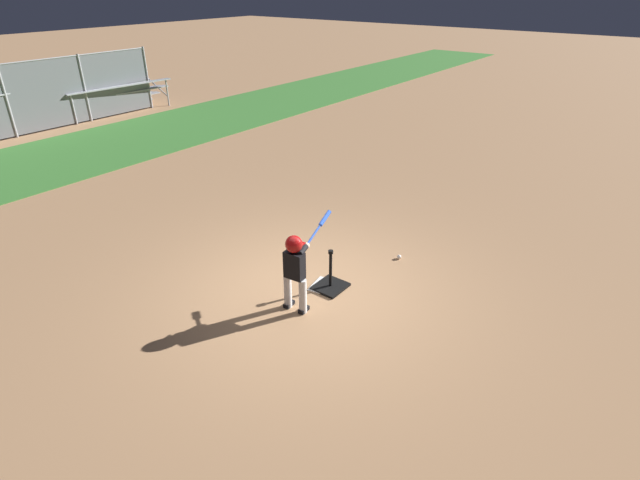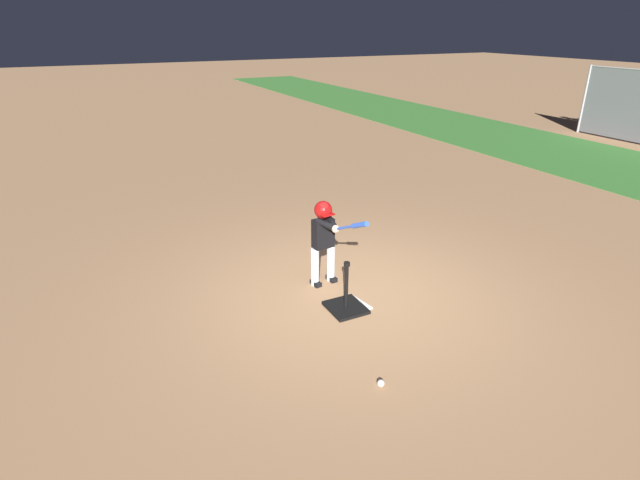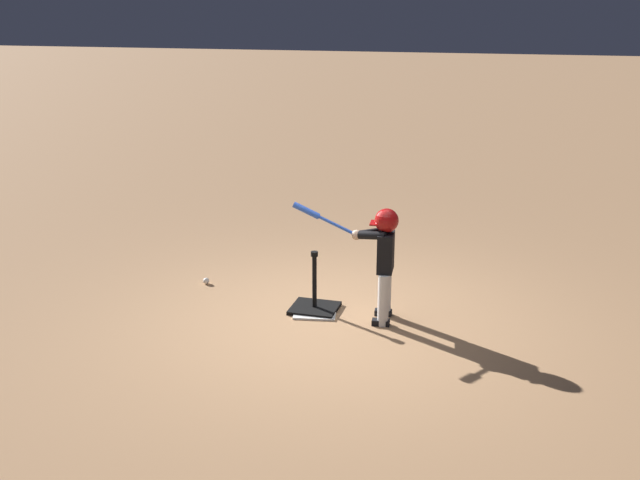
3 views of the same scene
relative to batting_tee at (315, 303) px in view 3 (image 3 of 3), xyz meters
name	(u,v)px [view 3 (image 3 of 3)]	position (x,y,z in m)	size (l,w,h in m)	color
ground_plane	(331,321)	(-0.25, 0.24, -0.08)	(90.00, 90.00, 0.00)	#AD7F56
home_plate	(316,311)	(-0.03, 0.06, -0.07)	(0.44, 0.44, 0.02)	white
batting_tee	(315,303)	(0.00, 0.00, 0.00)	(0.49, 0.44, 0.66)	black
batter_child	(382,250)	(-0.73, 0.07, 0.69)	(1.08, 0.38, 1.23)	silver
baseball	(206,281)	(1.44, -0.41, -0.04)	(0.07, 0.07, 0.07)	white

